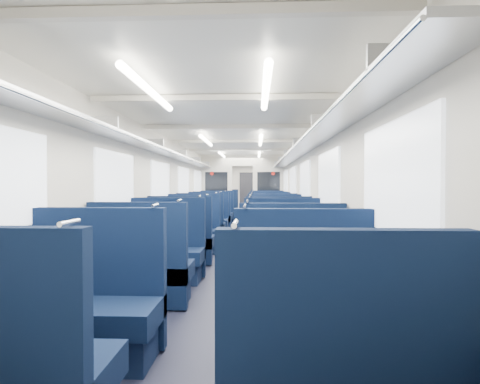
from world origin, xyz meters
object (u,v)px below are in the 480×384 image
Objects in this scene: seat_8 at (182,242)px; seat_19 at (268,216)px; seat_15 at (270,223)px; seat_22 at (225,209)px; seat_10 at (193,234)px; seat_9 at (278,244)px; seat_16 at (212,218)px; seat_2 at (92,311)px; end_door at (247,192)px; seat_21 at (266,211)px; seat_11 at (275,235)px; seat_7 at (283,256)px; seat_23 at (265,209)px; seat_17 at (269,218)px; seat_4 at (142,273)px; seat_5 at (291,278)px; seat_3 at (305,317)px; seat_12 at (201,227)px; seat_13 at (272,228)px; seat_14 at (208,222)px; seat_18 at (216,215)px; bulkhead at (242,189)px; seat_6 at (166,254)px; seat_20 at (222,211)px.

seat_8 and seat_19 have the same top height.
seat_8 is 1.00× the size of seat_15.
seat_10 is at bearing -90.00° from seat_22.
seat_9 is 4.93m from seat_16.
seat_2 is 4.68m from seat_10.
seat_8 is (0.00, 3.54, 0.00)m from seat_2.
end_door reaches higher than seat_21.
seat_11 is at bearing -90.00° from seat_21.
seat_7 is 1.00× the size of seat_9.
seat_8 is 1.00× the size of seat_22.
seat_10 is 1.00× the size of seat_23.
seat_16 is 1.66m from seat_17.
seat_4 is 5.87m from seat_15.
seat_10 is 1.00× the size of seat_19.
seat_7 is 1.11m from seat_9.
seat_5 and seat_9 have the same top height.
seat_12 is (-1.66, 5.88, 0.00)m from seat_3.
seat_5 is 1.00× the size of seat_19.
seat_3 is 1.00× the size of seat_10.
seat_12 is at bearing 175.11° from seat_13.
seat_14 and seat_22 have the same top height.
seat_15 is (1.66, 2.24, 0.00)m from seat_10.
seat_4 and seat_18 have the same top height.
seat_23 is at bearing 90.00° from seat_13.
seat_10 is (-0.83, -4.98, -0.86)m from bulkhead.
end_door is 1.65× the size of seat_18.
seat_19 is (1.66, 9.20, 0.00)m from seat_2.
seat_8 is 7.85m from seat_21.
seat_6 is at bearing -110.18° from seat_15.
seat_8 is (-1.66, 2.40, 0.00)m from seat_5.
seat_20 is 1.98m from seat_23.
seat_16 is (-0.83, -8.00, -0.63)m from end_door.
seat_17 is at bearing -90.00° from seat_23.
bulkhead is 2.31× the size of seat_2.
seat_18 is at bearing 90.00° from seat_4.
seat_20 is (0.00, 6.67, 0.00)m from seat_10.
bulkhead is 2.31× the size of seat_3.
seat_5 is (0.83, -14.98, -0.63)m from end_door.
seat_19 is at bearing 90.00° from seat_17.
seat_3 is 7.24m from seat_14.
seat_20 is at bearing 90.00° from seat_6.
seat_12 is 5.53m from seat_20.
seat_9 is 1.00× the size of seat_18.
seat_11 is at bearing 31.28° from seat_8.
seat_7 and seat_9 have the same top height.
seat_10 is at bearing -90.00° from seat_20.
seat_22 is (-1.66, 10.05, 0.00)m from seat_7.
seat_17 is (0.00, 5.83, 0.00)m from seat_7.
seat_18 is at bearing -150.69° from bulkhead.
seat_2 and seat_4 have the same top height.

